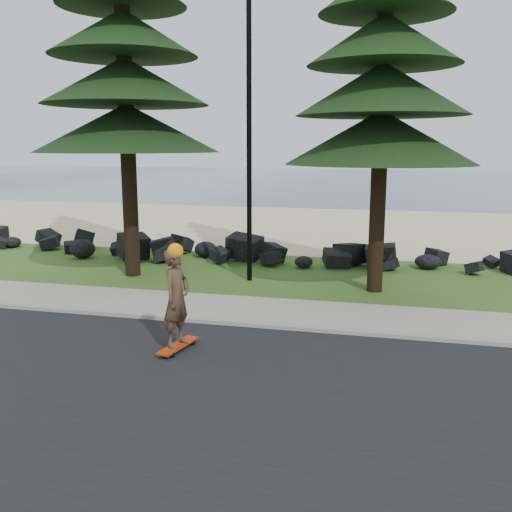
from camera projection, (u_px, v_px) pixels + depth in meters
The scene contains 9 objects.
ground at pixel (215, 311), 13.16m from camera, with size 160.00×160.00×0.00m, color #325D1D.
road at pixel (126, 391), 8.87m from camera, with size 160.00×7.00×0.02m, color black.
kerb at pixel (202, 321), 12.29m from camera, with size 160.00×0.20×0.10m, color #9C948D.
sidewalk at pixel (218, 307), 13.34m from camera, with size 160.00×2.00×0.08m, color #A09C86.
beach_sand at pixel (309, 226), 26.97m from camera, with size 160.00×15.00×0.01m, color beige.
ocean at pixel (359, 180), 61.76m from camera, with size 160.00×58.00×0.01m, color #324A60.
seawall_boulders at pixel (268, 263), 18.49m from camera, with size 60.00×2.40×1.10m, color black, non-canonical shape.
lamp_post at pixel (249, 131), 15.41m from camera, with size 0.25×0.14×8.14m.
skateboarder at pixel (177, 298), 10.44m from camera, with size 0.55×1.12×2.02m.
Camera 1 is at (3.95, -12.07, 3.78)m, focal length 40.00 mm.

